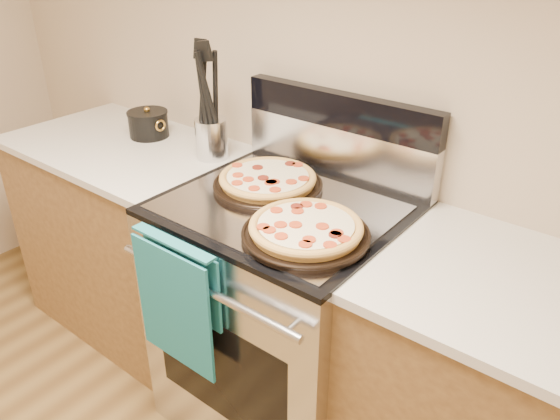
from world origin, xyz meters
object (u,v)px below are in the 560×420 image
Objects in this scene: range_body at (284,318)px; utensil_crock at (212,139)px; pepperoni_pizza_front at (306,230)px; saucepan at (149,125)px; pepperoni_pizza_back at (268,181)px.

utensil_crock is (-0.48, 0.16, 0.54)m from range_body.
saucepan is (-1.04, 0.29, 0.01)m from pepperoni_pizza_front.
saucepan is (-0.86, 0.16, 0.51)m from range_body.
utensil_crock is (-0.37, 0.10, 0.04)m from pepperoni_pizza_back.
utensil_crock reaches higher than saucepan.
utensil_crock is at bearing 0.08° from saucepan.
utensil_crock is at bearing 156.46° from pepperoni_pizza_front.
range_body is 0.74m from utensil_crock.
pepperoni_pizza_back reaches higher than range_body.
pepperoni_pizza_back is 2.22× the size of saucepan.
saucepan is at bearing 169.67° from range_body.
pepperoni_pizza_front is (0.30, -0.19, -0.00)m from pepperoni_pizza_back.
range_body is 2.43× the size of pepperoni_pizza_back.
range_body is at bearing -18.12° from utensil_crock.
saucepan is at bearing 172.28° from pepperoni_pizza_back.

